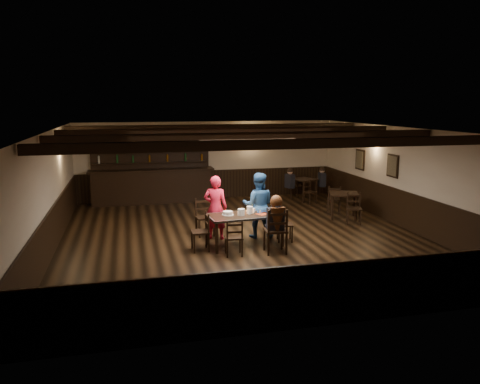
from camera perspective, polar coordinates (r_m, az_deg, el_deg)
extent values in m
plane|color=black|center=(11.94, 0.28, -5.42)|extent=(10.00, 10.00, 0.00)
cube|color=beige|center=(16.47, -3.91, 3.88)|extent=(9.00, 0.02, 2.70)
cube|color=beige|center=(7.00, 10.21, -5.90)|extent=(9.00, 0.02, 2.70)
cube|color=beige|center=(11.43, -22.18, -0.01)|extent=(0.02, 10.00, 2.70)
cube|color=beige|center=(13.43, 19.28, 1.70)|extent=(0.02, 10.00, 2.70)
cube|color=silver|center=(11.47, 0.29, 7.63)|extent=(9.00, 10.00, 0.02)
cube|color=black|center=(16.57, -3.85, 0.95)|extent=(9.00, 0.04, 1.00)
cube|color=black|center=(7.32, 9.89, -12.22)|extent=(9.00, 0.04, 1.00)
cube|color=black|center=(11.61, -21.74, -4.13)|extent=(0.04, 10.00, 1.00)
cube|color=black|center=(13.56, 18.95, -1.85)|extent=(0.04, 10.00, 1.00)
cube|color=black|center=(16.18, -10.59, 5.37)|extent=(0.90, 0.03, 1.00)
cube|color=black|center=(16.16, -10.58, 5.37)|extent=(0.80, 0.02, 0.90)
cube|color=black|center=(13.79, 18.12, 3.05)|extent=(0.03, 0.55, 0.65)
cube|color=#72664C|center=(13.78, 18.05, 3.05)|extent=(0.02, 0.45, 0.55)
cube|color=black|center=(15.43, 14.43, 3.84)|extent=(0.03, 0.55, 0.65)
cube|color=#72664C|center=(15.42, 14.36, 3.84)|extent=(0.02, 0.45, 0.55)
cube|color=black|center=(8.61, 5.12, 5.83)|extent=(8.90, 0.18, 0.18)
cube|color=black|center=(10.51, 1.61, 6.78)|extent=(8.90, 0.18, 0.18)
cube|color=black|center=(12.45, -0.83, 7.42)|extent=(8.90, 0.18, 0.18)
cube|color=black|center=(14.40, -2.61, 7.88)|extent=(8.90, 0.18, 0.18)
cube|color=black|center=(10.54, -2.86, -5.66)|extent=(0.07, 0.07, 0.71)
cube|color=black|center=(11.23, -3.93, -4.63)|extent=(0.07, 0.07, 0.71)
cube|color=black|center=(11.08, 5.21, -4.87)|extent=(0.07, 0.07, 0.71)
cube|color=black|center=(11.74, 3.71, -3.94)|extent=(0.07, 0.07, 0.71)
cube|color=black|center=(11.02, 0.61, -2.88)|extent=(1.81, 1.03, 0.04)
cube|color=#A5A8AD|center=(11.41, -0.10, -2.41)|extent=(1.73, 0.19, 0.05)
cube|color=#A5A8AD|center=(10.64, 1.37, -3.39)|extent=(1.73, 0.19, 0.05)
cube|color=#A5A8AD|center=(11.33, 4.68, -2.54)|extent=(0.11, 0.87, 0.05)
cube|color=#A5A8AD|center=(10.77, -3.67, -3.23)|extent=(0.11, 0.87, 0.05)
cube|color=black|center=(10.63, -0.01, -6.39)|extent=(0.03, 0.03, 0.39)
cube|color=black|center=(10.34, 0.25, -6.89)|extent=(0.03, 0.03, 0.39)
cube|color=black|center=(10.58, -1.77, -6.47)|extent=(0.03, 0.03, 0.39)
cube|color=black|center=(10.29, -1.56, -6.98)|extent=(0.03, 0.03, 0.39)
cube|color=black|center=(10.40, -0.77, -5.56)|extent=(0.41, 0.39, 0.04)
cube|color=black|center=(10.19, -0.65, -4.70)|extent=(0.38, 0.06, 0.41)
cube|color=black|center=(10.20, -0.65, -4.92)|extent=(0.33, 0.05, 0.05)
cube|color=black|center=(10.16, -0.66, -4.03)|extent=(0.33, 0.05, 0.05)
cube|color=black|center=(10.89, 5.11, -5.73)|extent=(0.04, 0.04, 0.49)
cube|color=black|center=(10.53, 5.68, -6.32)|extent=(0.04, 0.04, 0.49)
cube|color=black|center=(10.79, 2.98, -5.86)|extent=(0.04, 0.04, 0.49)
cube|color=black|center=(10.42, 3.48, -6.46)|extent=(0.04, 0.04, 0.49)
cube|color=black|center=(10.58, 4.33, -4.69)|extent=(0.51, 0.49, 0.05)
cube|color=black|center=(10.33, 4.63, -3.60)|extent=(0.48, 0.07, 0.52)
cube|color=black|center=(10.34, 4.62, -3.87)|extent=(0.41, 0.05, 0.06)
cube|color=black|center=(10.29, 4.64, -2.76)|extent=(0.41, 0.05, 0.06)
cube|color=black|center=(10.96, -5.88, -5.83)|extent=(0.03, 0.03, 0.42)
cube|color=black|center=(11.01, -4.15, -5.72)|extent=(0.03, 0.03, 0.42)
cube|color=black|center=(10.62, -5.60, -6.36)|extent=(0.03, 0.03, 0.42)
cube|color=black|center=(10.67, -3.82, -6.25)|extent=(0.03, 0.03, 0.42)
cube|color=black|center=(10.75, -4.88, -4.86)|extent=(0.40, 0.41, 0.04)
cube|color=black|center=(10.72, -4.02, -3.67)|extent=(0.04, 0.41, 0.44)
cube|color=black|center=(10.73, -4.02, -3.90)|extent=(0.03, 0.35, 0.05)
cube|color=black|center=(10.69, -4.03, -2.99)|extent=(0.03, 0.35, 0.05)
cube|color=black|center=(11.41, 6.36, -5.21)|extent=(0.04, 0.04, 0.40)
cube|color=black|center=(11.37, 4.77, -5.24)|extent=(0.04, 0.04, 0.40)
cube|color=black|center=(11.73, 6.13, -4.76)|extent=(0.04, 0.04, 0.40)
cube|color=black|center=(11.69, 4.59, -4.79)|extent=(0.04, 0.04, 0.40)
cube|color=black|center=(11.49, 5.48, -3.95)|extent=(0.44, 0.46, 0.04)
cube|color=black|center=(11.42, 4.71, -2.94)|extent=(0.11, 0.39, 0.42)
cube|color=black|center=(11.43, 4.71, -3.15)|extent=(0.09, 0.33, 0.05)
cube|color=black|center=(11.39, 4.72, -2.33)|extent=(0.09, 0.33, 0.05)
cube|color=black|center=(11.79, -4.95, -4.53)|extent=(0.04, 0.04, 0.45)
cube|color=black|center=(12.13, -5.37, -4.11)|extent=(0.04, 0.04, 0.45)
cube|color=black|center=(11.89, -3.19, -4.39)|extent=(0.04, 0.04, 0.45)
cube|color=black|center=(12.22, -3.65, -3.97)|extent=(0.04, 0.04, 0.45)
cube|color=black|center=(11.94, -4.31, -3.11)|extent=(0.48, 0.46, 0.04)
cube|color=black|center=(12.06, -4.54, -1.83)|extent=(0.44, 0.08, 0.47)
cube|color=black|center=(12.07, -4.54, -2.05)|extent=(0.38, 0.06, 0.05)
cube|color=black|center=(12.03, -4.55, -1.18)|extent=(0.38, 0.06, 0.05)
imported|color=#DC2D4B|center=(11.56, -3.01, -1.90)|extent=(0.67, 0.55, 1.59)
imported|color=navy|center=(11.69, 2.23, -1.62)|extent=(0.95, 0.83, 1.64)
cube|color=black|center=(10.70, 4.12, -4.46)|extent=(0.35, 0.35, 0.14)
cube|color=black|center=(10.51, 4.35, -3.33)|extent=(0.37, 0.22, 0.52)
cylinder|color=black|center=(10.46, 4.37, -2.07)|extent=(0.11, 0.37, 0.37)
sphere|color=#D8A384|center=(10.42, 4.39, -1.20)|extent=(0.23, 0.23, 0.23)
sphere|color=#34170C|center=(10.39, 4.44, -1.18)|extent=(0.28, 0.28, 0.28)
cone|color=#34170C|center=(10.39, 4.59, -3.63)|extent=(0.22, 0.22, 0.65)
cylinder|color=white|center=(10.98, -1.49, -2.77)|extent=(0.28, 0.28, 0.01)
cylinder|color=white|center=(10.97, -1.50, -2.54)|extent=(0.22, 0.22, 0.07)
cylinder|color=silver|center=(10.98, -1.49, -2.63)|extent=(0.24, 0.24, 0.04)
cylinder|color=white|center=(10.92, 0.15, -2.46)|extent=(0.17, 0.17, 0.16)
cylinder|color=white|center=(11.10, 1.20, -2.19)|extent=(0.15, 0.15, 0.17)
cylinder|color=#A5A8AD|center=(11.18, 0.87, -2.47)|extent=(0.06, 0.06, 0.03)
sphere|color=orange|center=(11.18, 0.87, -2.31)|extent=(0.03, 0.03, 0.03)
cylinder|color=silver|center=(11.08, 2.47, -2.46)|extent=(0.03, 0.03, 0.09)
cylinder|color=#A5A8AD|center=(11.10, 2.44, -2.41)|extent=(0.04, 0.04, 0.10)
cylinder|color=silver|center=(11.24, 1.74, -2.24)|extent=(0.06, 0.06, 0.10)
cube|color=#952D10|center=(11.11, 2.86, -2.64)|extent=(0.41, 0.37, 0.00)
cube|color=#0E2049|center=(11.29, 2.88, -2.43)|extent=(0.33, 0.28, 0.00)
cube|color=black|center=(16.03, -10.64, 0.63)|extent=(3.94, 0.60, 1.10)
cube|color=black|center=(15.94, -10.72, 2.67)|extent=(4.14, 0.70, 0.05)
cube|color=black|center=(16.22, -10.76, 2.71)|extent=(3.94, 0.10, 2.20)
cube|color=black|center=(16.08, -10.78, 3.54)|extent=(3.84, 0.22, 0.03)
cube|color=black|center=(16.04, -10.82, 4.78)|extent=(3.84, 0.22, 0.03)
cube|color=black|center=(16.01, -10.87, 6.03)|extent=(3.84, 0.22, 0.03)
cube|color=black|center=(13.96, 12.55, -0.20)|extent=(1.04, 1.04, 0.04)
cube|color=black|center=(13.69, 11.21, -1.97)|extent=(0.05, 0.05, 0.71)
cube|color=black|center=(14.34, 11.07, -1.39)|extent=(0.05, 0.05, 0.71)
cube|color=black|center=(13.75, 13.98, -2.04)|extent=(0.05, 0.05, 0.71)
cube|color=black|center=(14.39, 13.71, -1.45)|extent=(0.05, 0.05, 0.71)
cube|color=black|center=(16.33, 7.79, 1.54)|extent=(0.97, 0.97, 0.04)
cube|color=black|center=(15.97, 7.78, -0.03)|extent=(0.05, 0.05, 0.71)
cube|color=black|center=(16.39, 6.26, 0.28)|extent=(0.05, 0.05, 0.71)
cube|color=black|center=(16.41, 9.25, 0.22)|extent=(0.05, 0.05, 0.71)
cube|color=black|center=(16.81, 7.73, 0.52)|extent=(0.05, 0.05, 0.71)
cube|color=black|center=(16.06, 6.09, 1.34)|extent=(0.30, 0.38, 0.48)
sphere|color=#D8A384|center=(16.01, 6.11, 2.47)|extent=(0.18, 0.18, 0.18)
sphere|color=black|center=(16.00, 6.12, 2.57)|extent=(0.19, 0.19, 0.19)
cube|color=black|center=(16.50, 9.94, 1.50)|extent=(0.23, 0.35, 0.48)
sphere|color=#D8A384|center=(16.45, 9.98, 2.60)|extent=(0.18, 0.18, 0.18)
sphere|color=black|center=(16.45, 9.98, 2.69)|extent=(0.19, 0.19, 0.19)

